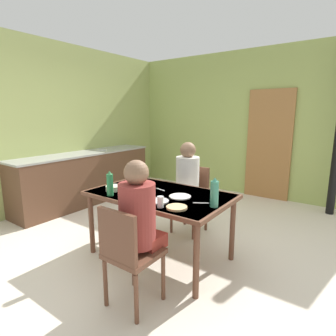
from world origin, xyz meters
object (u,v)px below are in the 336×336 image
water_bottle_green_far (214,193)px  chair_near_diner (128,252)px  kitchen_counter (86,177)px  serving_bowl_center (113,188)px  person_near_diner (138,213)px  chair_far_diner (192,195)px  water_bottle_green_near (110,184)px  person_far_diner (187,176)px  dining_table (160,199)px

water_bottle_green_far → chair_near_diner: bearing=-116.7°
kitchen_counter → serving_bowl_center: kitchen_counter is taller
kitchen_counter → person_near_diner: bearing=-29.5°
kitchen_counter → chair_far_diner: kitchen_counter is taller
chair_far_diner → serving_bowl_center: 1.14m
chair_far_diner → person_near_diner: person_near_diner is taller
water_bottle_green_near → water_bottle_green_far: (1.04, 0.31, 0.01)m
person_far_diner → kitchen_counter: bearing=-2.3°
dining_table → serving_bowl_center: size_ratio=8.84×
chair_near_diner → person_near_diner: 0.31m
dining_table → person_far_diner: 0.69m
water_bottle_green_near → chair_far_diner: bearing=76.2°
chair_near_diner → serving_bowl_center: 1.00m
dining_table → serving_bowl_center: serving_bowl_center is taller
chair_near_diner → water_bottle_green_near: size_ratio=3.32×
kitchen_counter → chair_far_diner: size_ratio=3.02×
chair_near_diner → chair_far_diner: same height
water_bottle_green_near → serving_bowl_center: size_ratio=1.54×
chair_far_diner → person_near_diner: bearing=104.0°
person_near_diner → dining_table: bearing=113.6°
water_bottle_green_near → kitchen_counter: bearing=148.9°
chair_near_diner → chair_far_diner: size_ratio=1.00×
chair_far_diner → dining_table: bearing=95.3°
chair_far_diner → serving_bowl_center: bearing=68.9°
kitchen_counter → water_bottle_green_near: 2.23m
water_bottle_green_near → water_bottle_green_far: size_ratio=0.95×
water_bottle_green_near → dining_table: bearing=45.4°
dining_table → person_near_diner: bearing=-66.4°
chair_far_diner → person_near_diner: 1.56m
dining_table → person_far_diner: (-0.08, 0.68, 0.12)m
dining_table → water_bottle_green_far: bearing=-5.4°
water_bottle_green_far → serving_bowl_center: (-1.15, -0.16, -0.10)m
person_near_diner → chair_near_diner: bearing=-90.0°
serving_bowl_center → person_far_diner: bearing=66.0°
kitchen_counter → chair_near_diner: bearing=-31.8°
water_bottle_green_far → serving_bowl_center: size_ratio=1.63×
chair_near_diner → person_near_diner: person_near_diner is taller
chair_far_diner → person_far_diner: size_ratio=1.13×
kitchen_counter → person_far_diner: 2.20m
kitchen_counter → water_bottle_green_far: water_bottle_green_far is taller
person_far_diner → chair_far_diner: bearing=-90.0°
chair_far_diner → water_bottle_green_far: bearing=130.5°
chair_far_diner → person_near_diner: (0.37, -1.49, 0.28)m
chair_near_diner → chair_far_diner: 1.67m
kitchen_counter → chair_far_diner: (2.17, 0.05, 0.05)m
dining_table → water_bottle_green_far: water_bottle_green_far is taller
water_bottle_green_far → kitchen_counter: bearing=164.2°
chair_far_diner → serving_bowl_center: chair_far_diner is taller
chair_far_diner → water_bottle_green_far: size_ratio=3.14×
water_bottle_green_near → water_bottle_green_far: water_bottle_green_far is taller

